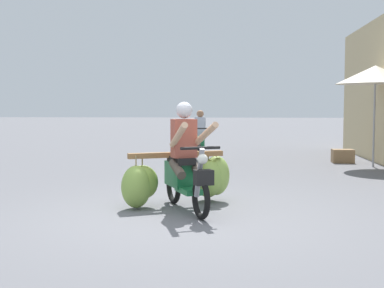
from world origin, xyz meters
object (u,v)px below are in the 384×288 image
object	(u,v)px
motorbike_main_loaded	(181,175)
motorbike_distant_ahead_left	(200,140)
market_umbrella_near_shop	(375,75)
produce_crate	(343,156)

from	to	relation	value
motorbike_main_loaded	motorbike_distant_ahead_left	distance (m)	6.56
motorbike_distant_ahead_left	market_umbrella_near_shop	world-z (taller)	market_umbrella_near_shop
motorbike_distant_ahead_left	produce_crate	world-z (taller)	motorbike_distant_ahead_left
motorbike_main_loaded	motorbike_distant_ahead_left	xyz separation A→B (m)	(-0.17, 6.56, 0.09)
motorbike_distant_ahead_left	market_umbrella_near_shop	distance (m)	4.85
motorbike_distant_ahead_left	market_umbrella_near_shop	size ratio (longest dim) A/B	0.65
motorbike_main_loaded	produce_crate	size ratio (longest dim) A/B	3.49
motorbike_distant_ahead_left	produce_crate	xyz separation A→B (m)	(3.84, -0.20, -0.39)
market_umbrella_near_shop	motorbike_distant_ahead_left	bearing A→B (deg)	165.87
motorbike_main_loaded	produce_crate	world-z (taller)	motorbike_main_loaded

